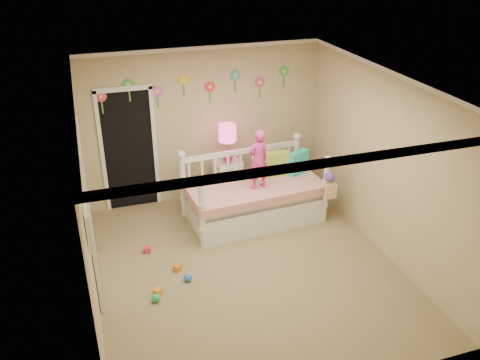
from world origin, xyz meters
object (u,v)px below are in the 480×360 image
object	(u,v)px
table_lamp	(227,138)
daybed	(253,186)
child	(258,159)
nightstand	(228,181)

from	to	relation	value
table_lamp	daybed	bearing A→B (deg)	-74.03
table_lamp	child	bearing A→B (deg)	-76.47
daybed	table_lamp	world-z (taller)	table_lamp
nightstand	child	bearing A→B (deg)	-85.21
nightstand	table_lamp	distance (m)	0.79
daybed	child	xyz separation A→B (m)	(0.01, -0.17, 0.54)
daybed	table_lamp	distance (m)	0.94
child	nightstand	bearing A→B (deg)	-90.28
table_lamp	nightstand	bearing A→B (deg)	90.00
child	table_lamp	bearing A→B (deg)	-90.28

